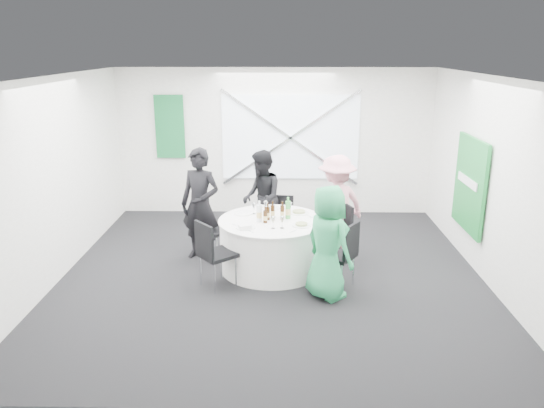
{
  "coord_description": "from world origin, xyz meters",
  "views": [
    {
      "loc": [
        0.14,
        -7.09,
        3.19
      ],
      "look_at": [
        0.0,
        0.2,
        1.0
      ],
      "focal_mm": 35.0,
      "sensor_mm": 36.0,
      "label": 1
    }
  ],
  "objects_px": {
    "person_man_back_left": "(200,205)",
    "person_woman_pink": "(336,206)",
    "chair_back_right": "(340,228)",
    "chair_front_left": "(212,250)",
    "banquet_table": "(272,244)",
    "chair_front_right": "(343,250)",
    "person_woman_green": "(328,243)",
    "chair_back_left": "(208,224)",
    "green_water_bottle": "(288,210)",
    "person_man_back": "(262,198)",
    "clear_water_bottle": "(259,213)",
    "chair_back": "(282,217)"
  },
  "relations": [
    {
      "from": "banquet_table",
      "to": "chair_back_right",
      "type": "relative_size",
      "value": 1.79
    },
    {
      "from": "banquet_table",
      "to": "chair_back_right",
      "type": "bearing_deg",
      "value": 20.7
    },
    {
      "from": "clear_water_bottle",
      "to": "chair_back_right",
      "type": "bearing_deg",
      "value": 20.89
    },
    {
      "from": "person_man_back",
      "to": "clear_water_bottle",
      "type": "bearing_deg",
      "value": -9.71
    },
    {
      "from": "chair_back",
      "to": "person_man_back_left",
      "type": "distance_m",
      "value": 1.44
    },
    {
      "from": "person_man_back_left",
      "to": "person_woman_pink",
      "type": "bearing_deg",
      "value": 25.6
    },
    {
      "from": "chair_back_right",
      "to": "clear_water_bottle",
      "type": "relative_size",
      "value": 2.81
    },
    {
      "from": "chair_back_right",
      "to": "clear_water_bottle",
      "type": "height_order",
      "value": "clear_water_bottle"
    },
    {
      "from": "chair_back_left",
      "to": "person_man_back_left",
      "type": "relative_size",
      "value": 0.52
    },
    {
      "from": "person_woman_green",
      "to": "green_water_bottle",
      "type": "distance_m",
      "value": 1.11
    },
    {
      "from": "person_man_back",
      "to": "person_woman_green",
      "type": "xyz_separation_m",
      "value": [
        0.93,
        -1.97,
        -0.03
      ]
    },
    {
      "from": "chair_back_left",
      "to": "clear_water_bottle",
      "type": "height_order",
      "value": "clear_water_bottle"
    },
    {
      "from": "person_woman_pink",
      "to": "person_woman_green",
      "type": "xyz_separation_m",
      "value": [
        -0.25,
        -1.51,
        -0.04
      ]
    },
    {
      "from": "person_woman_pink",
      "to": "person_man_back",
      "type": "bearing_deg",
      "value": -52.73
    },
    {
      "from": "banquet_table",
      "to": "clear_water_bottle",
      "type": "relative_size",
      "value": 5.04
    },
    {
      "from": "chair_front_right",
      "to": "green_water_bottle",
      "type": "height_order",
      "value": "green_water_bottle"
    },
    {
      "from": "person_man_back",
      "to": "chair_back",
      "type": "bearing_deg",
      "value": 71.02
    },
    {
      "from": "banquet_table",
      "to": "chair_front_right",
      "type": "bearing_deg",
      "value": -33.77
    },
    {
      "from": "person_man_back",
      "to": "green_water_bottle",
      "type": "xyz_separation_m",
      "value": [
        0.42,
        -0.99,
        0.1
      ]
    },
    {
      "from": "chair_front_left",
      "to": "banquet_table",
      "type": "bearing_deg",
      "value": -90.0
    },
    {
      "from": "chair_front_right",
      "to": "chair_front_left",
      "type": "relative_size",
      "value": 0.98
    },
    {
      "from": "chair_back",
      "to": "banquet_table",
      "type": "bearing_deg",
      "value": -90.0
    },
    {
      "from": "clear_water_bottle",
      "to": "person_woman_pink",
      "type": "bearing_deg",
      "value": 30.15
    },
    {
      "from": "banquet_table",
      "to": "person_woman_green",
      "type": "relative_size",
      "value": 1.03
    },
    {
      "from": "chair_back_right",
      "to": "chair_front_left",
      "type": "relative_size",
      "value": 0.91
    },
    {
      "from": "chair_back_left",
      "to": "chair_back_right",
      "type": "height_order",
      "value": "chair_back_left"
    },
    {
      "from": "chair_front_left",
      "to": "person_woman_green",
      "type": "height_order",
      "value": "person_woman_green"
    },
    {
      "from": "chair_back_right",
      "to": "person_woman_pink",
      "type": "height_order",
      "value": "person_woman_pink"
    },
    {
      "from": "person_woman_green",
      "to": "clear_water_bottle",
      "type": "relative_size",
      "value": 4.89
    },
    {
      "from": "chair_front_right",
      "to": "person_woman_pink",
      "type": "relative_size",
      "value": 0.59
    },
    {
      "from": "chair_back_left",
      "to": "chair_front_left",
      "type": "relative_size",
      "value": 0.95
    },
    {
      "from": "chair_front_right",
      "to": "person_woman_green",
      "type": "height_order",
      "value": "person_woman_green"
    },
    {
      "from": "chair_back_left",
      "to": "person_man_back",
      "type": "distance_m",
      "value": 1.04
    },
    {
      "from": "chair_back_left",
      "to": "chair_front_right",
      "type": "relative_size",
      "value": 0.97
    },
    {
      "from": "person_man_back_left",
      "to": "chair_front_left",
      "type": "bearing_deg",
      "value": -54.18
    },
    {
      "from": "chair_back",
      "to": "person_woman_green",
      "type": "bearing_deg",
      "value": -64.76
    },
    {
      "from": "chair_front_right",
      "to": "clear_water_bottle",
      "type": "xyz_separation_m",
      "value": [
        -1.15,
        0.57,
        0.33
      ]
    },
    {
      "from": "chair_back_right",
      "to": "green_water_bottle",
      "type": "bearing_deg",
      "value": -88.86
    },
    {
      "from": "person_woman_green",
      "to": "green_water_bottle",
      "type": "height_order",
      "value": "person_woman_green"
    },
    {
      "from": "chair_front_left",
      "to": "person_woman_pink",
      "type": "distance_m",
      "value": 2.2
    },
    {
      "from": "person_woman_pink",
      "to": "green_water_bottle",
      "type": "bearing_deg",
      "value": 3.86
    },
    {
      "from": "person_man_back_left",
      "to": "person_woman_pink",
      "type": "xyz_separation_m",
      "value": [
        2.08,
        0.21,
        -0.07
      ]
    },
    {
      "from": "person_man_back",
      "to": "green_water_bottle",
      "type": "height_order",
      "value": "person_man_back"
    },
    {
      "from": "chair_back_right",
      "to": "chair_front_right",
      "type": "xyz_separation_m",
      "value": [
        -0.07,
        -1.04,
        0.04
      ]
    },
    {
      "from": "chair_front_left",
      "to": "green_water_bottle",
      "type": "height_order",
      "value": "green_water_bottle"
    },
    {
      "from": "chair_front_right",
      "to": "clear_water_bottle",
      "type": "distance_m",
      "value": 1.33
    },
    {
      "from": "chair_back_left",
      "to": "green_water_bottle",
      "type": "bearing_deg",
      "value": -82.86
    },
    {
      "from": "banquet_table",
      "to": "chair_back_left",
      "type": "bearing_deg",
      "value": 154.93
    },
    {
      "from": "chair_front_right",
      "to": "person_woman_green",
      "type": "relative_size",
      "value": 0.62
    },
    {
      "from": "chair_back",
      "to": "chair_front_right",
      "type": "relative_size",
      "value": 0.87
    }
  ]
}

